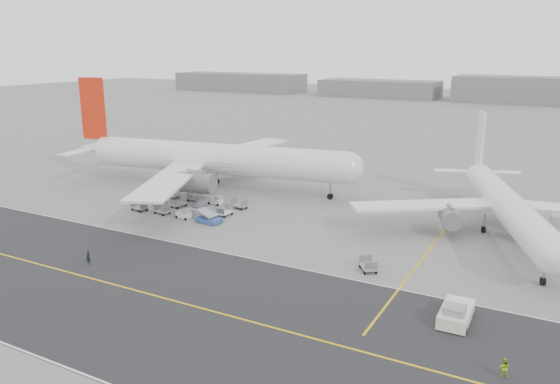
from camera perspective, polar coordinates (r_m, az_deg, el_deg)
The scene contains 10 objects.
ground at distance 84.32m, azimuth -7.26°, elevation -5.40°, with size 700.00×700.00×0.00m, color gray.
taxiway at distance 68.47m, azimuth -12.65°, elevation -10.60°, with size 220.00×59.00×0.03m.
horizon_buildings at distance 325.69m, azimuth 25.64°, elevation 8.29°, with size 520.00×28.00×28.00m, color gray, non-canonical shape.
airliner_a at distance 115.61m, azimuth -7.36°, elevation 3.51°, with size 65.54×64.35×22.73m.
airliner_b at distance 93.74m, azimuth 22.49°, elevation -1.18°, with size 46.75×47.61×17.20m.
pushback_tug at distance 63.77m, azimuth 17.89°, elevation -11.99°, with size 3.21×8.43×2.41m.
gse_cluster at distance 102.54m, azimuth -9.39°, elevation -1.79°, with size 24.05×18.13×2.19m, color gray, non-canonical shape.
stray_dolly at distance 74.92m, azimuth 9.18°, elevation -8.13°, with size 1.79×2.91×1.79m, color silver, non-canonical shape.
ground_crew_a at distance 80.35m, azimuth -19.39°, elevation -6.46°, with size 0.71×0.47×1.96m, color black.
ground_crew_b at distance 55.78m, azimuth 22.37°, elevation -16.58°, with size 0.92×0.72×1.89m, color #9DC016.
Camera 1 is at (46.65, -63.97, 29.00)m, focal length 35.00 mm.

